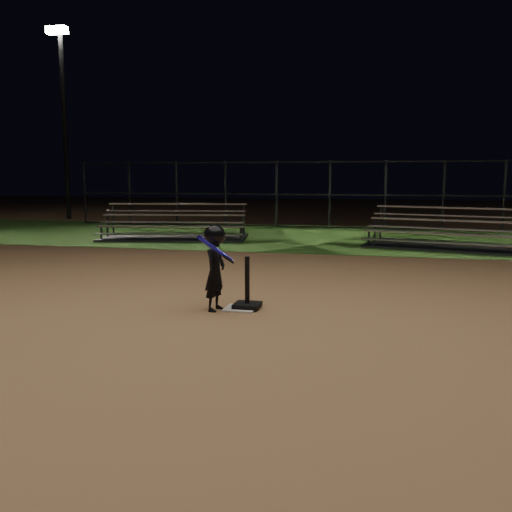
{
  "coord_description": "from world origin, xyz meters",
  "views": [
    {
      "loc": [
        2.03,
        -7.73,
        1.94
      ],
      "look_at": [
        0.0,
        1.0,
        0.65
      ],
      "focal_mm": 39.12,
      "sensor_mm": 36.0,
      "label": 1
    }
  ],
  "objects_px": {
    "child_batter": "(215,265)",
    "home_plate": "(241,308)",
    "batting_tee": "(247,298)",
    "light_pole_left": "(63,107)",
    "bleacher_left": "(174,232)",
    "bleacher_right": "(452,240)"
  },
  "relations": [
    {
      "from": "bleacher_left",
      "to": "light_pole_left",
      "type": "relative_size",
      "value": 0.57
    },
    {
      "from": "child_batter",
      "to": "batting_tee",
      "type": "bearing_deg",
      "value": -55.42
    },
    {
      "from": "home_plate",
      "to": "child_batter",
      "type": "height_order",
      "value": "child_batter"
    },
    {
      "from": "batting_tee",
      "to": "light_pole_left",
      "type": "xyz_separation_m",
      "value": [
        -12.09,
        14.89,
        4.79
      ]
    },
    {
      "from": "bleacher_left",
      "to": "bleacher_right",
      "type": "bearing_deg",
      "value": -12.87
    },
    {
      "from": "light_pole_left",
      "to": "bleacher_right",
      "type": "bearing_deg",
      "value": -23.65
    },
    {
      "from": "batting_tee",
      "to": "child_batter",
      "type": "xyz_separation_m",
      "value": [
        -0.43,
        -0.2,
        0.51
      ]
    },
    {
      "from": "home_plate",
      "to": "batting_tee",
      "type": "distance_m",
      "value": 0.18
    },
    {
      "from": "batting_tee",
      "to": "light_pole_left",
      "type": "height_order",
      "value": "light_pole_left"
    },
    {
      "from": "bleacher_right",
      "to": "light_pole_left",
      "type": "bearing_deg",
      "value": 170.83
    },
    {
      "from": "bleacher_left",
      "to": "bleacher_right",
      "type": "relative_size",
      "value": 0.98
    },
    {
      "from": "batting_tee",
      "to": "child_batter",
      "type": "height_order",
      "value": "child_batter"
    },
    {
      "from": "bleacher_left",
      "to": "batting_tee",
      "type": "bearing_deg",
      "value": -72.18
    },
    {
      "from": "batting_tee",
      "to": "light_pole_left",
      "type": "distance_m",
      "value": 19.76
    },
    {
      "from": "batting_tee",
      "to": "child_batter",
      "type": "relative_size",
      "value": 0.6
    },
    {
      "from": "child_batter",
      "to": "light_pole_left",
      "type": "xyz_separation_m",
      "value": [
        -11.66,
        15.09,
        4.28
      ]
    },
    {
      "from": "light_pole_left",
      "to": "bleacher_left",
      "type": "bearing_deg",
      "value": -40.34
    },
    {
      "from": "batting_tee",
      "to": "bleacher_left",
      "type": "height_order",
      "value": "bleacher_left"
    },
    {
      "from": "home_plate",
      "to": "child_batter",
      "type": "bearing_deg",
      "value": -156.65
    },
    {
      "from": "batting_tee",
      "to": "bleacher_left",
      "type": "bearing_deg",
      "value": 117.83
    },
    {
      "from": "batting_tee",
      "to": "bleacher_left",
      "type": "xyz_separation_m",
      "value": [
        -4.42,
        8.37,
        0.06
      ]
    },
    {
      "from": "child_batter",
      "to": "home_plate",
      "type": "bearing_deg",
      "value": -57.54
    }
  ]
}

